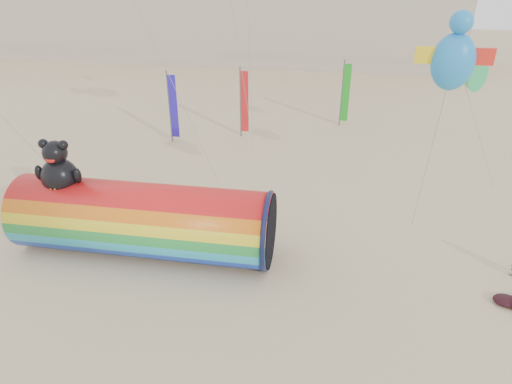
# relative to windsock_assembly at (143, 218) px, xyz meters

# --- Properties ---
(ground) EXTENTS (160.00, 160.00, 0.00)m
(ground) POSITION_rel_windsock_assembly_xyz_m (4.24, 0.61, -1.76)
(ground) COLOR #CCB58C
(ground) RESTS_ON ground
(windsock_assembly) EXTENTS (11.51, 3.51, 5.31)m
(windsock_assembly) POSITION_rel_windsock_assembly_xyz_m (0.00, 0.00, 0.00)
(windsock_assembly) COLOR red
(windsock_assembly) RESTS_ON ground
(festival_banners) EXTENTS (12.73, 5.92, 5.20)m
(festival_banners) POSITION_rel_windsock_assembly_xyz_m (2.36, 16.34, 0.88)
(festival_banners) COLOR #59595E
(festival_banners) RESTS_ON ground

